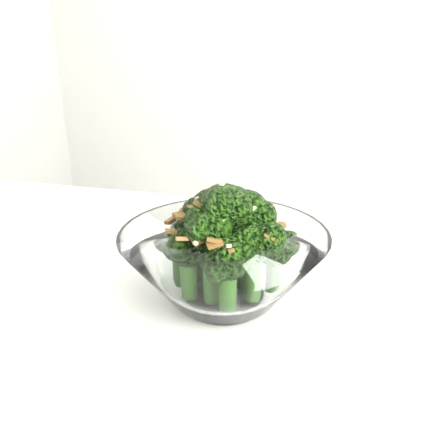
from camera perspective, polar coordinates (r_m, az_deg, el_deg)
The scene contains 2 objects.
table at distance 0.62m, azimuth -22.29°, elevation -14.61°, with size 1.38×1.11×0.75m.
broccoli_dish at distance 0.53m, azimuth -0.08°, elevation -3.91°, with size 0.22×0.22×0.14m.
Camera 1 is at (0.48, -0.23, 1.04)m, focal length 40.00 mm.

